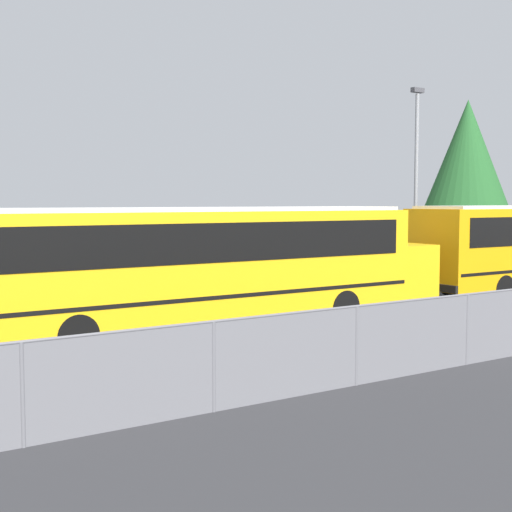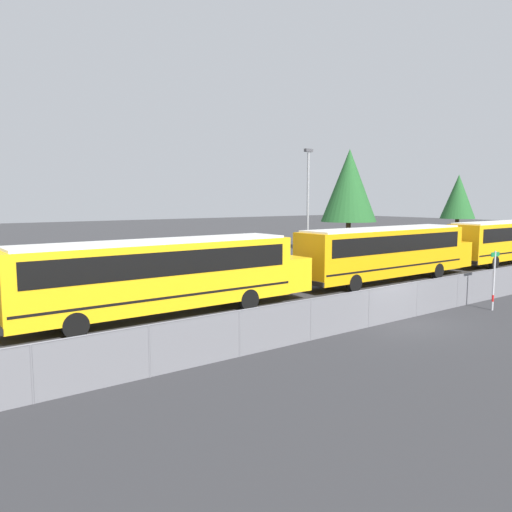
{
  "view_description": "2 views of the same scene",
  "coord_description": "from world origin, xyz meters",
  "px_view_note": "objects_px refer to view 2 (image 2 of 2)",
  "views": [
    {
      "loc": [
        -16.39,
        -9.89,
        3.43
      ],
      "look_at": [
        -5.93,
        6.0,
        1.97
      ],
      "focal_mm": 50.0,
      "sensor_mm": 36.0,
      "label": 1
    },
    {
      "loc": [
        -16.38,
        -12.6,
        4.98
      ],
      "look_at": [
        -2.66,
        5.81,
        2.34
      ],
      "focal_mm": 35.0,
      "sensor_mm": 36.0,
      "label": 2
    }
  ],
  "objects_px": {
    "school_bus_3": "(509,238)",
    "tree_1": "(349,186)",
    "street_sign": "(494,279)",
    "light_pole": "(308,206)",
    "tree_0": "(458,197)",
    "school_bus_2": "(388,250)",
    "school_bus_1": "(165,271)"
  },
  "relations": [
    {
      "from": "school_bus_3",
      "to": "light_pole",
      "type": "relative_size",
      "value": 1.69
    },
    {
      "from": "school_bus_1",
      "to": "school_bus_2",
      "type": "relative_size",
      "value": 1.0
    },
    {
      "from": "school_bus_2",
      "to": "tree_0",
      "type": "bearing_deg",
      "value": 24.24
    },
    {
      "from": "school_bus_2",
      "to": "tree_0",
      "type": "relative_size",
      "value": 1.81
    },
    {
      "from": "school_bus_2",
      "to": "school_bus_3",
      "type": "distance_m",
      "value": 14.56
    },
    {
      "from": "light_pole",
      "to": "school_bus_1",
      "type": "bearing_deg",
      "value": -157.09
    },
    {
      "from": "tree_1",
      "to": "light_pole",
      "type": "bearing_deg",
      "value": -148.77
    },
    {
      "from": "street_sign",
      "to": "tree_1",
      "type": "xyz_separation_m",
      "value": [
        12.29,
        20.16,
        4.74
      ]
    },
    {
      "from": "school_bus_3",
      "to": "tree_1",
      "type": "distance_m",
      "value": 13.81
    },
    {
      "from": "school_bus_2",
      "to": "street_sign",
      "type": "relative_size",
      "value": 5.2
    },
    {
      "from": "school_bus_1",
      "to": "school_bus_2",
      "type": "distance_m",
      "value": 14.79
    },
    {
      "from": "tree_0",
      "to": "tree_1",
      "type": "relative_size",
      "value": 0.82
    },
    {
      "from": "school_bus_2",
      "to": "tree_0",
      "type": "xyz_separation_m",
      "value": [
        27.94,
        12.58,
        3.26
      ]
    },
    {
      "from": "school_bus_1",
      "to": "street_sign",
      "type": "height_order",
      "value": "school_bus_1"
    },
    {
      "from": "light_pole",
      "to": "tree_0",
      "type": "bearing_deg",
      "value": 13.67
    },
    {
      "from": "school_bus_1",
      "to": "light_pole",
      "type": "relative_size",
      "value": 1.69
    },
    {
      "from": "school_bus_1",
      "to": "street_sign",
      "type": "xyz_separation_m",
      "value": [
        12.29,
        -7.68,
        -0.51
      ]
    },
    {
      "from": "school_bus_2",
      "to": "light_pole",
      "type": "xyz_separation_m",
      "value": [
        -1.57,
        5.4,
        2.56
      ]
    },
    {
      "from": "tree_0",
      "to": "school_bus_3",
      "type": "bearing_deg",
      "value": -136.84
    },
    {
      "from": "school_bus_2",
      "to": "tree_1",
      "type": "bearing_deg",
      "value": 51.45
    },
    {
      "from": "street_sign",
      "to": "tree_0",
      "type": "bearing_deg",
      "value": 33.89
    },
    {
      "from": "street_sign",
      "to": "tree_0",
      "type": "height_order",
      "value": "tree_0"
    },
    {
      "from": "tree_0",
      "to": "tree_1",
      "type": "xyz_separation_m",
      "value": [
        -18.15,
        -0.29,
        0.96
      ]
    },
    {
      "from": "tree_1",
      "to": "tree_0",
      "type": "bearing_deg",
      "value": 0.91
    },
    {
      "from": "school_bus_3",
      "to": "street_sign",
      "type": "bearing_deg",
      "value": -155.15
    },
    {
      "from": "school_bus_3",
      "to": "light_pole",
      "type": "height_order",
      "value": "light_pole"
    },
    {
      "from": "street_sign",
      "to": "school_bus_3",
      "type": "bearing_deg",
      "value": 24.85
    },
    {
      "from": "school_bus_3",
      "to": "tree_1",
      "type": "bearing_deg",
      "value": 111.26
    },
    {
      "from": "light_pole",
      "to": "school_bus_2",
      "type": "bearing_deg",
      "value": -73.81
    },
    {
      "from": "school_bus_1",
      "to": "tree_0",
      "type": "bearing_deg",
      "value": 16.63
    },
    {
      "from": "school_bus_3",
      "to": "street_sign",
      "type": "xyz_separation_m",
      "value": [
        -17.06,
        -7.9,
        -0.51
      ]
    },
    {
      "from": "light_pole",
      "to": "tree_0",
      "type": "xyz_separation_m",
      "value": [
        29.51,
        7.18,
        0.7
      ]
    }
  ]
}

